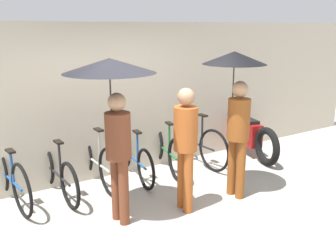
% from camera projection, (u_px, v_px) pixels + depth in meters
% --- Properties ---
extents(ground_plane, '(30.00, 30.00, 0.00)m').
position_uv_depth(ground_plane, '(175.00, 229.00, 4.70)').
color(ground_plane, '#9E998E').
extents(back_wall, '(12.39, 0.12, 2.53)m').
position_uv_depth(back_wall, '(105.00, 102.00, 6.10)').
color(back_wall, '#B2A893').
rests_on(back_wall, ground).
extents(parked_bicycle_0, '(0.44, 1.73, 1.09)m').
position_uv_depth(parked_bicycle_0, '(10.00, 178.00, 5.28)').
color(parked_bicycle_0, black).
rests_on(parked_bicycle_0, ground).
extents(parked_bicycle_1, '(0.44, 1.70, 1.00)m').
position_uv_depth(parked_bicycle_1, '(57.00, 173.00, 5.55)').
color(parked_bicycle_1, black).
rests_on(parked_bicycle_1, ground).
extents(parked_bicycle_2, '(0.44, 1.81, 1.10)m').
position_uv_depth(parked_bicycle_2, '(95.00, 161.00, 5.94)').
color(parked_bicycle_2, black).
rests_on(parked_bicycle_2, ground).
extents(parked_bicycle_3, '(0.44, 1.69, 1.07)m').
position_uv_depth(parked_bicycle_3, '(134.00, 157.00, 6.22)').
color(parked_bicycle_3, black).
rests_on(parked_bicycle_3, ground).
extents(parked_bicycle_4, '(0.51, 1.73, 1.10)m').
position_uv_depth(parked_bicycle_4, '(165.00, 149.00, 6.56)').
color(parked_bicycle_4, black).
rests_on(parked_bicycle_4, ground).
extents(parked_bicycle_5, '(0.44, 1.75, 0.97)m').
position_uv_depth(parked_bicycle_5, '(195.00, 143.00, 6.87)').
color(parked_bicycle_5, black).
rests_on(parked_bicycle_5, ground).
extents(pedestrian_leading, '(1.14, 1.14, 2.10)m').
position_uv_depth(pedestrian_leading, '(112.00, 91.00, 4.53)').
color(pedestrian_leading, brown).
rests_on(pedestrian_leading, ground).
extents(pedestrian_center, '(0.32, 0.32, 1.70)m').
position_uv_depth(pedestrian_center, '(186.00, 141.00, 4.95)').
color(pedestrian_center, '#9E4C1E').
rests_on(pedestrian_center, ground).
extents(pedestrian_trailing, '(0.91, 0.91, 2.13)m').
position_uv_depth(pedestrian_trailing, '(236.00, 88.00, 5.28)').
color(pedestrian_trailing, brown).
rests_on(pedestrian_trailing, ground).
extents(motorcycle, '(0.76, 2.11, 0.92)m').
position_uv_depth(motorcycle, '(247.00, 134.00, 7.41)').
color(motorcycle, black).
rests_on(motorcycle, ground).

